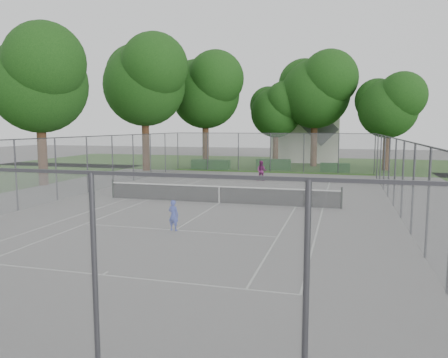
% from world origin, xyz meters
% --- Properties ---
extents(ground, '(120.00, 120.00, 0.00)m').
position_xyz_m(ground, '(0.00, 0.00, 0.00)').
color(ground, slate).
rests_on(ground, ground).
extents(grass_far, '(60.00, 20.00, 0.00)m').
position_xyz_m(grass_far, '(0.00, 26.00, 0.00)').
color(grass_far, '#264C15').
rests_on(grass_far, ground).
extents(court_markings, '(11.03, 23.83, 0.01)m').
position_xyz_m(court_markings, '(0.00, 0.00, 0.01)').
color(court_markings, beige).
rests_on(court_markings, ground).
extents(tennis_net, '(12.87, 0.10, 1.10)m').
position_xyz_m(tennis_net, '(0.00, 0.00, 0.51)').
color(tennis_net, black).
rests_on(tennis_net, ground).
extents(perimeter_fence, '(18.08, 34.08, 3.52)m').
position_xyz_m(perimeter_fence, '(0.00, 0.00, 1.81)').
color(perimeter_fence, '#38383D').
rests_on(perimeter_fence, ground).
extents(tree_far_left, '(8.07, 7.37, 11.60)m').
position_xyz_m(tree_far_left, '(-7.30, 20.73, 7.97)').
color(tree_far_left, '#3B2315').
rests_on(tree_far_left, ground).
extents(tree_far_midleft, '(6.10, 5.57, 8.77)m').
position_xyz_m(tree_far_midleft, '(-0.53, 23.94, 6.02)').
color(tree_far_midleft, '#3B2315').
rests_on(tree_far_midleft, ground).
extents(tree_far_midright, '(8.10, 7.39, 11.64)m').
position_xyz_m(tree_far_midright, '(3.53, 23.56, 8.00)').
color(tree_far_midright, '#3B2315').
rests_on(tree_far_midright, ground).
extents(tree_far_right, '(6.28, 5.73, 9.03)m').
position_xyz_m(tree_far_right, '(10.35, 21.08, 6.20)').
color(tree_far_right, '#3B2315').
rests_on(tree_far_right, ground).
extents(tree_side_back, '(8.58, 7.83, 12.33)m').
position_xyz_m(tree_side_back, '(-11.26, 14.86, 8.48)').
color(tree_side_back, '#3B2315').
rests_on(tree_side_back, ground).
extents(tree_side_front, '(7.62, 6.95, 10.95)m').
position_xyz_m(tree_side_front, '(-13.90, 3.72, 7.52)').
color(tree_side_front, '#3B2315').
rests_on(tree_side_front, ground).
extents(hedge_left, '(3.68, 1.10, 0.92)m').
position_xyz_m(hedge_left, '(-5.91, 17.72, 0.46)').
color(hedge_left, '#164418').
rests_on(hedge_left, ground).
extents(hedge_mid, '(3.21, 0.92, 1.01)m').
position_xyz_m(hedge_mid, '(0.01, 18.81, 0.50)').
color(hedge_mid, '#164418').
rests_on(hedge_mid, ground).
extents(hedge_right, '(2.63, 0.96, 0.79)m').
position_xyz_m(hedge_right, '(5.71, 18.45, 0.39)').
color(hedge_right, '#164418').
rests_on(hedge_right, ground).
extents(house, '(7.51, 5.82, 9.35)m').
position_xyz_m(house, '(2.15, 29.78, 3.76)').
color(house, silver).
rests_on(house, ground).
extents(girl_player, '(0.50, 0.38, 1.24)m').
position_xyz_m(girl_player, '(-0.05, -6.44, 0.62)').
color(girl_player, '#3244BB').
rests_on(girl_player, ground).
extents(woman_player, '(0.78, 0.62, 1.55)m').
position_xyz_m(woman_player, '(0.49, 9.96, 0.78)').
color(woman_player, '#682257').
rests_on(woman_player, ground).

